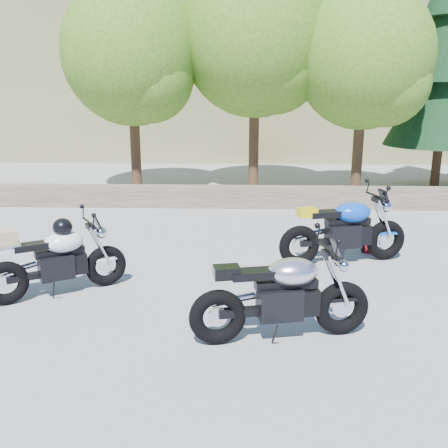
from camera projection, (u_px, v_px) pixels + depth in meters
The scene contains 11 objects.
ground at pixel (208, 292), 7.17m from camera, with size 90.00×90.00×0.00m, color gray.
stone_wall at pixel (223, 197), 12.41m from camera, with size 22.00×0.55×0.50m, color brown.
hillside at pixel (283, 15), 32.15m from camera, with size 80.00×30.00×15.00m, color olive.
tree_decid_left at pixel (135, 58), 13.20m from camera, with size 3.67×3.67×5.62m.
tree_decid_mid at pixel (259, 43), 13.37m from camera, with size 4.08×4.08×6.24m.
tree_decid_right at pixel (369, 63), 12.83m from camera, with size 3.54×3.54×5.41m.
conifer_near at pixel (448, 58), 13.91m from camera, with size 3.17×3.17×7.06m.
silver_bike at pixel (283, 297), 5.70m from camera, with size 2.13×0.74×1.07m.
white_bike at pixel (56, 258), 6.95m from camera, with size 1.76×1.19×1.10m.
blue_bike at pixel (345, 231), 8.27m from camera, with size 2.22×0.86×1.13m.
backpack at pixel (369, 243), 8.93m from camera, with size 0.27×0.24×0.35m.
Camera 1 is at (0.48, -6.66, 2.80)m, focal length 40.00 mm.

